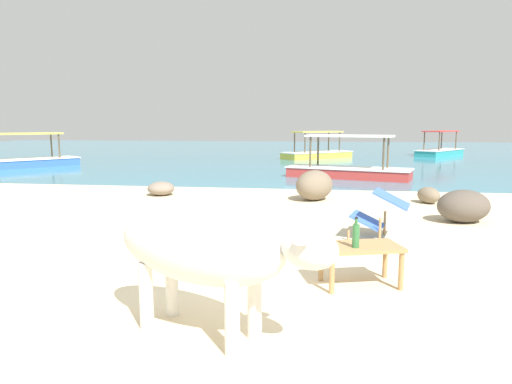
% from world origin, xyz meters
% --- Properties ---
extents(sand_beach, '(18.00, 14.00, 0.04)m').
position_xyz_m(sand_beach, '(0.00, 0.00, 0.02)').
color(sand_beach, beige).
rests_on(sand_beach, ground).
extents(water_surface, '(60.00, 36.00, 0.03)m').
position_xyz_m(water_surface, '(0.00, 22.00, 0.00)').
color(water_surface, teal).
rests_on(water_surface, ground).
extents(cow, '(1.81, 1.05, 1.03)m').
position_xyz_m(cow, '(0.22, -0.86, 0.72)').
color(cow, silver).
rests_on(cow, sand_beach).
extents(low_bench_table, '(0.85, 0.64, 0.41)m').
position_xyz_m(low_bench_table, '(1.45, 0.38, 0.38)').
color(low_bench_table, '#A37A4C').
rests_on(low_bench_table, sand_beach).
extents(bottle, '(0.07, 0.07, 0.30)m').
position_xyz_m(bottle, '(1.40, 0.28, 0.57)').
color(bottle, '#2D6B38').
rests_on(bottle, low_bench_table).
extents(deck_chair_far, '(0.87, 0.71, 0.68)m').
position_xyz_m(deck_chair_far, '(1.86, 2.30, 0.42)').
color(deck_chair_far, '#A37A4C').
rests_on(deck_chair_far, sand_beach).
extents(shore_rock_large, '(0.55, 0.63, 0.33)m').
position_xyz_m(shore_rock_large, '(3.21, 5.37, 0.20)').
color(shore_rock_large, '#756651').
rests_on(shore_rock_large, sand_beach).
extents(shore_rock_medium, '(1.00, 0.87, 0.53)m').
position_xyz_m(shore_rock_medium, '(3.35, 3.58, 0.30)').
color(shore_rock_medium, brown).
rests_on(shore_rock_medium, sand_beach).
extents(shore_rock_small, '(0.65, 0.67, 0.31)m').
position_xyz_m(shore_rock_small, '(-2.47, 5.61, 0.19)').
color(shore_rock_small, gray).
rests_on(shore_rock_small, sand_beach).
extents(shore_rock_flat, '(1.07, 1.13, 0.63)m').
position_xyz_m(shore_rock_flat, '(0.93, 5.42, 0.36)').
color(shore_rock_flat, '#756651').
rests_on(shore_rock_flat, sand_beach).
extents(boat_teal, '(3.10, 3.64, 1.29)m').
position_xyz_m(boat_teal, '(7.21, 20.76, 0.29)').
color(boat_teal, teal).
rests_on(boat_teal, water_surface).
extents(boat_blue, '(3.12, 3.64, 1.29)m').
position_xyz_m(boat_blue, '(-9.98, 11.74, 0.29)').
color(boat_blue, '#3866B7').
rests_on(boat_blue, water_surface).
extents(boat_red, '(3.85, 2.17, 1.29)m').
position_xyz_m(boat_red, '(1.89, 9.83, 0.29)').
color(boat_red, '#C63833').
rests_on(boat_red, water_surface).
extents(boat_yellow, '(3.51, 3.31, 1.29)m').
position_xyz_m(boat_yellow, '(0.88, 17.88, 0.29)').
color(boat_yellow, gold).
rests_on(boat_yellow, water_surface).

